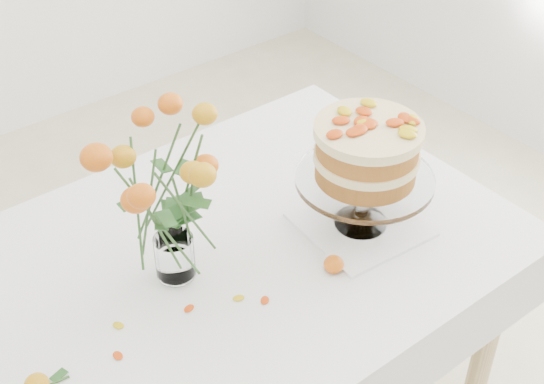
{
  "coord_description": "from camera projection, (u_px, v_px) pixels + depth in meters",
  "views": [
    {
      "loc": [
        -0.67,
        -1.08,
        1.92
      ],
      "look_at": [
        0.13,
        -0.06,
        0.92
      ],
      "focal_mm": 50.0,
      "sensor_mm": 36.0,
      "label": 1
    }
  ],
  "objects": [
    {
      "name": "table",
      "position": [
        211.0,
        286.0,
        1.76
      ],
      "size": [
        1.43,
        0.93,
        0.76
      ],
      "color": "tan",
      "rests_on": "ground"
    },
    {
      "name": "napkin",
      "position": [
        360.0,
        224.0,
        1.81
      ],
      "size": [
        0.29,
        0.29,
        0.01
      ],
      "primitive_type": "cube",
      "rotation": [
        0.0,
        0.0,
        -0.08
      ],
      "color": "white",
      "rests_on": "table"
    },
    {
      "name": "cake_stand",
      "position": [
        366.0,
        157.0,
        1.69
      ],
      "size": [
        0.32,
        0.32,
        0.29
      ],
      "rotation": [
        0.0,
        0.0,
        -0.27
      ],
      "color": "white",
      "rests_on": "napkin"
    },
    {
      "name": "loose_rose_far",
      "position": [
        334.0,
        264.0,
        1.67
      ],
      "size": [
        0.08,
        0.05,
        0.04
      ],
      "rotation": [
        0.0,
        0.0,
        0.07
      ],
      "color": "#CD510A",
      "rests_on": "table"
    },
    {
      "name": "loose_rose_near",
      "position": [
        37.0,
        384.0,
        1.41
      ],
      "size": [
        0.08,
        0.05,
        0.04
      ],
      "rotation": [
        0.0,
        0.0,
        -0.12
      ],
      "color": "orange",
      "rests_on": "table"
    },
    {
      "name": "stray_petal_b",
      "position": [
        238.0,
        298.0,
        1.61
      ],
      "size": [
        0.03,
        0.02,
        0.0
      ],
      "primitive_type": "ellipsoid",
      "color": "gold",
      "rests_on": "table"
    },
    {
      "name": "rose_vase",
      "position": [
        167.0,
        183.0,
        1.52
      ],
      "size": [
        0.35,
        0.35,
        0.44
      ],
      "rotation": [
        0.0,
        0.0,
        0.27
      ],
      "color": "white",
      "rests_on": "table"
    },
    {
      "name": "stray_petal_e",
      "position": [
        118.0,
        356.0,
        1.49
      ],
      "size": [
        0.03,
        0.02,
        0.0
      ],
      "primitive_type": "ellipsoid",
      "color": "gold",
      "rests_on": "table"
    },
    {
      "name": "stray_petal_d",
      "position": [
        118.0,
        326.0,
        1.55
      ],
      "size": [
        0.03,
        0.02,
        0.0
      ],
      "primitive_type": "ellipsoid",
      "color": "gold",
      "rests_on": "table"
    },
    {
      "name": "stray_petal_c",
      "position": [
        265.0,
        300.0,
        1.61
      ],
      "size": [
        0.03,
        0.02,
        0.0
      ],
      "primitive_type": "ellipsoid",
      "color": "gold",
      "rests_on": "table"
    },
    {
      "name": "stray_petal_a",
      "position": [
        189.0,
        309.0,
        1.59
      ],
      "size": [
        0.03,
        0.02,
        0.0
      ],
      "primitive_type": "ellipsoid",
      "color": "gold",
      "rests_on": "table"
    }
  ]
}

